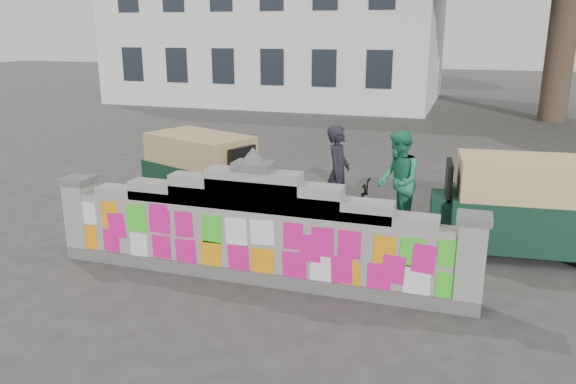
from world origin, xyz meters
name	(u,v)px	position (x,y,z in m)	size (l,w,h in m)	color
ground	(255,279)	(0.00, 0.00, 0.00)	(100.00, 100.00, 0.00)	#383533
parapet_wall	(254,232)	(0.00, -0.01, 0.75)	(6.48, 0.44, 2.01)	#4C4C49
building	(282,22)	(-7.00, 21.98, 4.01)	(16.00, 10.00, 8.90)	silver
cyclist_bike	(337,206)	(0.69, 2.34, 0.51)	(0.68, 1.95, 1.02)	black
cyclist_rider	(338,187)	(0.69, 2.34, 0.87)	(0.63, 0.42, 1.74)	black
pedestrian	(398,181)	(1.69, 2.84, 0.94)	(0.91, 0.71, 1.87)	#268D5F
rickshaw_left	(203,170)	(-2.35, 3.06, 0.79)	(2.82, 2.06, 1.52)	black
rickshaw_right	(524,205)	(3.81, 2.38, 0.83)	(2.94, 1.57, 1.60)	#103123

